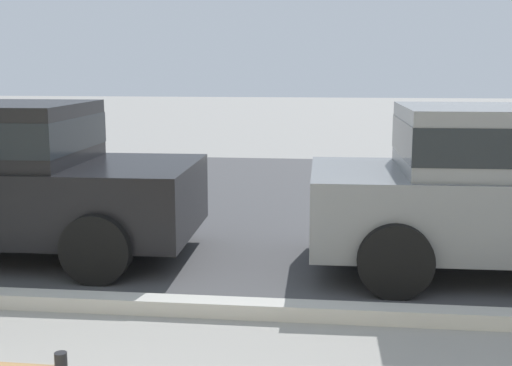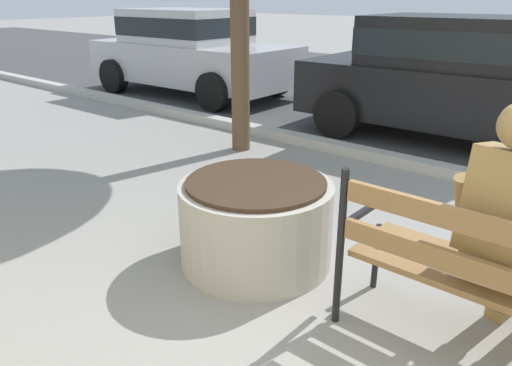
% 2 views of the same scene
% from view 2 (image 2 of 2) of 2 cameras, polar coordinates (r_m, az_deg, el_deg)
% --- Properties ---
extents(concrete_planter, '(1.07, 1.07, 0.62)m').
position_cam_2_polar(concrete_planter, '(3.43, 0.00, -4.58)').
color(concrete_planter, '#A8A399').
rests_on(concrete_planter, ground).
extents(parked_car_silver, '(4.14, 1.99, 1.56)m').
position_cam_2_polar(parked_car_silver, '(9.60, -7.77, 15.27)').
color(parked_car_silver, '#B7B7BC').
rests_on(parked_car_silver, ground).
extents(parked_car_black, '(4.14, 1.99, 1.56)m').
position_cam_2_polar(parked_car_black, '(6.83, 23.01, 11.50)').
color(parked_car_black, black).
rests_on(parked_car_black, ground).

